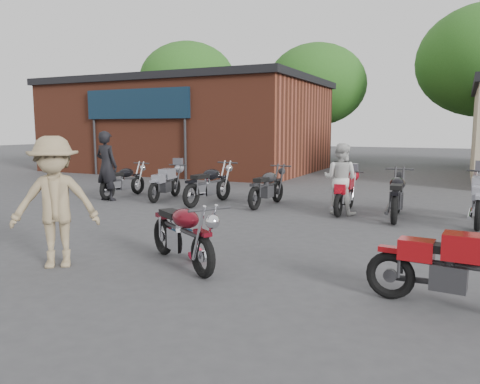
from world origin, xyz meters
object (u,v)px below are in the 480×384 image
at_px(person_light, 340,179).
at_px(row_bike_2, 209,182).
at_px(sportbike, 456,264).
at_px(row_bike_6, 480,196).
at_px(row_bike_3, 267,185).
at_px(row_bike_5, 397,193).
at_px(person_tan, 55,202).
at_px(person_dark, 107,166).
at_px(vintage_motorcycle, 182,229).
at_px(row_bike_0, 124,179).
at_px(row_bike_1, 166,181).
at_px(row_bike_4, 345,191).
at_px(helmet, 196,254).

xyz_separation_m(person_light, row_bike_2, (-3.54, -0.03, -0.25)).
distance_m(sportbike, row_bike_6, 5.45).
height_order(row_bike_3, row_bike_5, row_bike_5).
bearing_deg(person_tan, sportbike, -29.92).
bearing_deg(person_dark, vintage_motorcycle, 144.02).
bearing_deg(vintage_motorcycle, row_bike_0, 168.63).
bearing_deg(person_light, row_bike_5, -174.15).
relative_size(row_bike_1, row_bike_4, 1.00).
height_order(row_bike_2, row_bike_5, row_bike_2).
distance_m(person_tan, row_bike_5, 7.26).
bearing_deg(person_tan, person_light, 28.16).
relative_size(row_bike_4, row_bike_6, 0.87).
bearing_deg(vintage_motorcycle, row_bike_1, 159.41).
xyz_separation_m(vintage_motorcycle, person_dark, (-5.34, 4.48, 0.41)).
xyz_separation_m(row_bike_2, row_bike_5, (4.83, 0.04, -0.00)).
height_order(row_bike_0, row_bike_4, row_bike_0).
distance_m(helmet, row_bike_4, 5.27).
bearing_deg(row_bike_4, vintage_motorcycle, 167.14).
height_order(person_dark, row_bike_6, person_dark).
bearing_deg(row_bike_2, vintage_motorcycle, -148.95).
distance_m(vintage_motorcycle, helmet, 0.55).
distance_m(vintage_motorcycle, row_bike_3, 5.59).
bearing_deg(row_bike_0, helmet, -130.87).
distance_m(person_dark, row_bike_4, 6.58).
relative_size(sportbike, row_bike_4, 1.02).
relative_size(person_dark, person_light, 1.16).
bearing_deg(sportbike, vintage_motorcycle, -177.60).
distance_m(row_bike_4, row_bike_5, 1.25).
bearing_deg(row_bike_3, row_bike_1, 96.42).
bearing_deg(row_bike_5, row_bike_6, -91.04).
bearing_deg(sportbike, row_bike_2, 143.58).
xyz_separation_m(vintage_motorcycle, row_bike_3, (-0.89, 5.52, 0.00)).
bearing_deg(row_bike_2, row_bike_4, -79.83).
bearing_deg(row_bike_4, row_bike_0, 91.18).
distance_m(person_dark, row_bike_3, 4.59).
xyz_separation_m(person_dark, person_light, (6.44, 0.72, -0.13)).
bearing_deg(row_bike_5, sportbike, -170.69).
bearing_deg(row_bike_3, vintage_motorcycle, -167.97).
distance_m(row_bike_5, row_bike_6, 1.68).
xyz_separation_m(sportbike, row_bike_0, (-9.03, 5.35, 0.00)).
bearing_deg(row_bike_2, person_tan, -166.86).
height_order(helmet, person_dark, person_dark).
height_order(row_bike_2, row_bike_4, row_bike_2).
bearing_deg(row_bike_5, person_dark, 91.09).
distance_m(row_bike_3, row_bike_6, 4.96).
distance_m(person_dark, person_light, 6.48).
bearing_deg(row_bike_6, person_dark, 97.77).
height_order(person_dark, row_bike_5, person_dark).
bearing_deg(person_light, row_bike_0, 5.47).
distance_m(row_bike_1, row_bike_2, 1.52).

